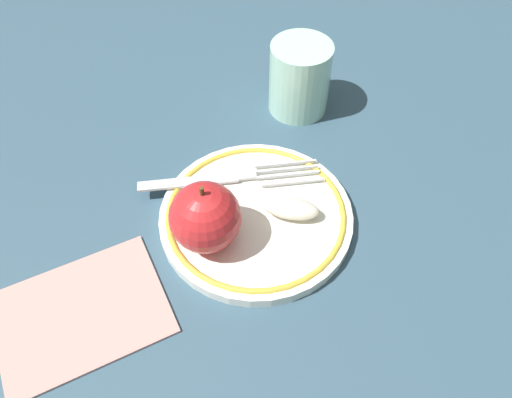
# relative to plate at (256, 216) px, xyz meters

# --- Properties ---
(ground_plane) EXTENTS (2.00, 2.00, 0.00)m
(ground_plane) POSITION_rel_plate_xyz_m (-0.01, 0.01, -0.01)
(ground_plane) COLOR #365365
(plate) EXTENTS (0.19, 0.19, 0.02)m
(plate) POSITION_rel_plate_xyz_m (0.00, 0.00, 0.00)
(plate) COLOR white
(plate) RESTS_ON ground_plane
(apple_red_whole) EXTENTS (0.07, 0.07, 0.07)m
(apple_red_whole) POSITION_rel_plate_xyz_m (0.02, 0.05, 0.04)
(apple_red_whole) COLOR red
(apple_red_whole) RESTS_ON plate
(apple_slice_front) EXTENTS (0.06, 0.05, 0.02)m
(apple_slice_front) POSITION_rel_plate_xyz_m (-0.03, -0.02, 0.02)
(apple_slice_front) COLOR white
(apple_slice_front) RESTS_ON plate
(fork) EXTENTS (0.15, 0.15, 0.00)m
(fork) POSITION_rel_plate_xyz_m (0.05, -0.01, 0.01)
(fork) COLOR silver
(fork) RESTS_ON plate
(drinking_glass) EXTENTS (0.07, 0.07, 0.09)m
(drinking_glass) POSITION_rel_plate_xyz_m (0.06, -0.17, 0.04)
(drinking_glass) COLOR #B6E9CC
(drinking_glass) RESTS_ON ground_plane
(napkin_folded) EXTENTS (0.16, 0.18, 0.01)m
(napkin_folded) POSITION_rel_plate_xyz_m (0.06, 0.18, -0.00)
(napkin_folded) COLOR #D0958B
(napkin_folded) RESTS_ON ground_plane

